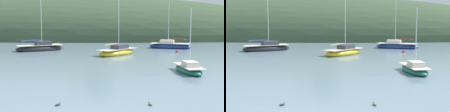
# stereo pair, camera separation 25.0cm
# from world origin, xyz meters

# --- Properties ---
(far_shoreline_hill) EXTENTS (150.00, 36.00, 27.17)m
(far_shoreline_hill) POSITION_xyz_m (-25.06, 70.40, 0.08)
(far_shoreline_hill) COLOR #384C33
(far_shoreline_hill) RESTS_ON ground
(sailboat_orange_cutter) EXTENTS (2.91, 5.97, 6.71)m
(sailboat_orange_cutter) POSITION_xyz_m (8.00, 16.67, 0.35)
(sailboat_orange_cutter) COLOR #196B56
(sailboat_orange_cutter) RESTS_ON ground
(sailboat_teal_outer) EXTENTS (7.88, 4.12, 9.11)m
(sailboat_teal_outer) POSITION_xyz_m (8.85, 41.68, 0.45)
(sailboat_teal_outer) COLOR navy
(sailboat_teal_outer) RESTS_ON ground
(sailboat_black_sloop) EXTENTS (8.13, 6.45, 11.56)m
(sailboat_black_sloop) POSITION_xyz_m (-13.10, 36.23, 0.47)
(sailboat_black_sloop) COLOR #232328
(sailboat_black_sloop) RESTS_ON ground
(sailboat_blue_center) EXTENTS (6.47, 7.43, 10.07)m
(sailboat_blue_center) POSITION_xyz_m (0.01, 31.20, 0.44)
(sailboat_blue_center) COLOR gold
(sailboat_blue_center) RESTS_ON ground
(mooring_buoy_channel) EXTENTS (0.44, 0.44, 0.54)m
(mooring_buoy_channel) POSITION_xyz_m (9.23, 35.21, 0.12)
(mooring_buoy_channel) COLOR red
(mooring_buoy_channel) RESTS_ON ground
(duck_lead) EXTENTS (0.33, 0.40, 0.24)m
(duck_lead) POSITION_xyz_m (3.53, 4.07, 0.05)
(duck_lead) COLOR brown
(duck_lead) RESTS_ON ground
(duck_trailing) EXTENTS (0.39, 0.34, 0.24)m
(duck_trailing) POSITION_xyz_m (-2.31, 3.62, 0.05)
(duck_trailing) COLOR #2D2823
(duck_trailing) RESTS_ON ground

